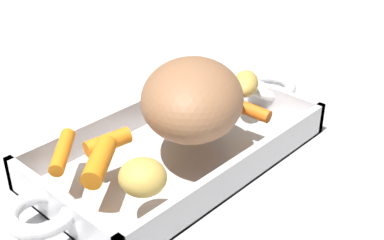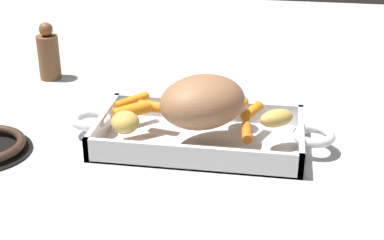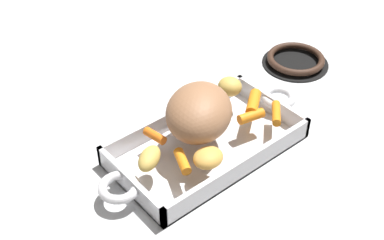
{
  "view_description": "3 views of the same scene",
  "coord_description": "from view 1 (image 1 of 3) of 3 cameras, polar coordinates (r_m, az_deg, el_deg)",
  "views": [
    {
      "loc": [
        0.39,
        0.39,
        0.37
      ],
      "look_at": [
        -0.01,
        0.01,
        0.06
      ],
      "focal_mm": 47.69,
      "sensor_mm": 36.0,
      "label": 1
    },
    {
      "loc": [
        -0.13,
        0.92,
        0.49
      ],
      "look_at": [
        0.01,
        0.02,
        0.06
      ],
      "focal_mm": 53.86,
      "sensor_mm": 36.0,
      "label": 2
    },
    {
      "loc": [
        -0.5,
        -0.55,
        0.69
      ],
      "look_at": [
        -0.02,
        0.02,
        0.08
      ],
      "focal_mm": 48.06,
      "sensor_mm": 36.0,
      "label": 3
    }
  ],
  "objects": [
    {
      "name": "potato_near_roast",
      "position": [
        0.71,
        -2.17,
        3.44
      ],
      "size": [
        0.06,
        0.05,
        0.03
      ],
      "primitive_type": "ellipsoid",
      "rotation": [
        0.0,
        0.0,
        3.22
      ],
      "color": "gold",
      "rests_on": "roasting_dish"
    },
    {
      "name": "baby_carrot_southwest",
      "position": [
        0.6,
        -9.39,
        -2.47
      ],
      "size": [
        0.06,
        0.03,
        0.02
      ],
      "primitive_type": "cylinder",
      "rotation": [
        1.54,
        0.0,
        4.52
      ],
      "color": "orange",
      "rests_on": "roasting_dish"
    },
    {
      "name": "baby_carrot_northwest",
      "position": [
        0.56,
        -10.2,
        -4.62
      ],
      "size": [
        0.07,
        0.06,
        0.03
      ],
      "primitive_type": "cylinder",
      "rotation": [
        1.62,
        0.0,
        2.22
      ],
      "color": "orange",
      "rests_on": "roasting_dish"
    },
    {
      "name": "ground_plane",
      "position": [
        0.66,
        -1.43,
        -4.32
      ],
      "size": [
        2.21,
        2.21,
        0.0
      ],
      "primitive_type": "plane",
      "color": "silver"
    },
    {
      "name": "potato_corner",
      "position": [
        0.72,
        6.29,
        3.97
      ],
      "size": [
        0.07,
        0.06,
        0.03
      ],
      "primitive_type": "ellipsoid",
      "rotation": [
        0.0,
        0.0,
        0.58
      ],
      "color": "gold",
      "rests_on": "roasting_dish"
    },
    {
      "name": "potato_halved",
      "position": [
        0.52,
        -5.54,
        -6.39
      ],
      "size": [
        0.06,
        0.06,
        0.04
      ],
      "primitive_type": "ellipsoid",
      "rotation": [
        0.0,
        0.0,
        3.39
      ],
      "color": "gold",
      "rests_on": "roasting_dish"
    },
    {
      "name": "pork_roast",
      "position": [
        0.61,
        0.02,
        2.43
      ],
      "size": [
        0.2,
        0.19,
        0.09
      ],
      "primitive_type": "ellipsoid",
      "rotation": [
        0.0,
        0.0,
        3.82
      ],
      "color": "#976746",
      "rests_on": "roasting_dish"
    },
    {
      "name": "roasting_dish",
      "position": [
        0.65,
        -1.45,
        -3.19
      ],
      "size": [
        0.48,
        0.2,
        0.04
      ],
      "color": "silver",
      "rests_on": "ground_plane"
    },
    {
      "name": "baby_carrot_center_right",
      "position": [
        0.6,
        -14.29,
        -3.45
      ],
      "size": [
        0.06,
        0.06,
        0.02
      ],
      "primitive_type": "cylinder",
      "rotation": [
        1.65,
        0.0,
        2.33
      ],
      "color": "orange",
      "rests_on": "roasting_dish"
    },
    {
      "name": "baby_carrot_center_left",
      "position": [
        0.72,
        1.44,
        3.39
      ],
      "size": [
        0.04,
        0.06,
        0.02
      ],
      "primitive_type": "cylinder",
      "rotation": [
        1.55,
        0.0,
        5.88
      ],
      "color": "orange",
      "rests_on": "roasting_dish"
    },
    {
      "name": "baby_carrot_long",
      "position": [
        0.67,
        6.82,
        1.01
      ],
      "size": [
        0.02,
        0.05,
        0.02
      ],
      "primitive_type": "cylinder",
      "rotation": [
        1.64,
        0.0,
        3.26
      ],
      "color": "orange",
      "rests_on": "roasting_dish"
    }
  ]
}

